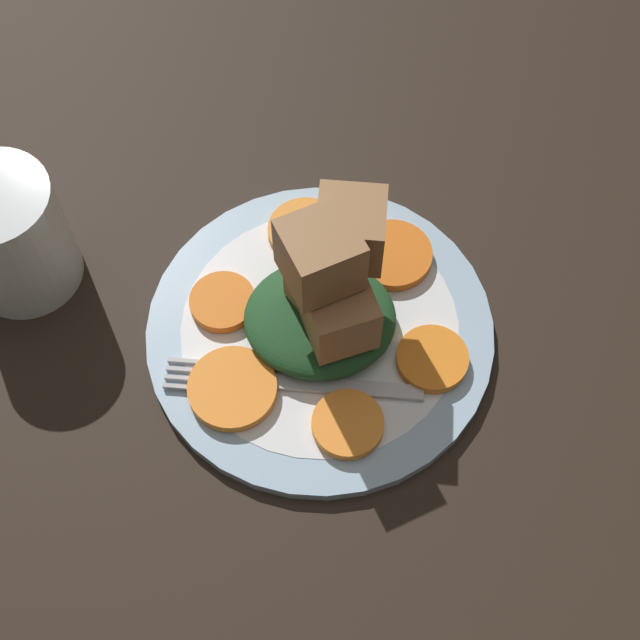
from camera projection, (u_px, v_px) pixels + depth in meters
The scene contains 11 objects.
table_slab at pixel (320, 340), 66.38cm from camera, with size 120.00×120.00×2.00cm, color black.
plate at pixel (320, 330), 65.05cm from camera, with size 25.29×25.29×1.05cm.
carrot_slice_0 at pixel (348, 424), 60.44cm from camera, with size 4.94×4.94×0.82cm, color orange.
carrot_slice_1 at pixel (432, 359), 62.82cm from camera, with size 5.12×5.12×0.82cm, color orange.
carrot_slice_2 at pixel (393, 255), 67.05cm from camera, with size 5.97×5.97×0.82cm, color orange.
carrot_slice_3 at pixel (306, 231), 68.09cm from camera, with size 5.82×5.82×0.82cm, color orange.
carrot_slice_4 at pixel (223, 302), 65.07cm from camera, with size 4.85×4.85×0.82cm, color orange.
carrot_slice_5 at pixel (232, 388), 61.72cm from camera, with size 6.25×6.25×0.82cm, color orange.
center_pile at pixel (327, 292), 60.70cm from camera, with size 10.89×9.80×11.77cm.
fork at pixel (287, 383), 62.16cm from camera, with size 18.23×3.89×0.40cm.
water_glass at pixel (10, 236), 63.82cm from camera, with size 8.39×8.39×9.72cm.
Camera 1 is at (-1.04, -30.71, 59.86)cm, focal length 50.00 mm.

